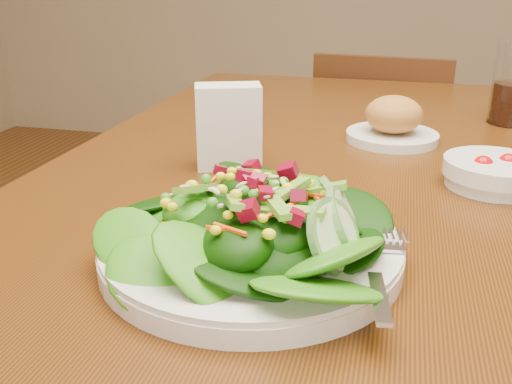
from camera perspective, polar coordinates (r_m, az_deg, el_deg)
dining_table at (r=0.85m, az=10.26°, el=-4.26°), size 0.90×1.40×0.75m
chair_far at (r=1.71m, az=12.11°, el=0.95°), size 0.41×0.41×0.80m
salad_plate at (r=0.55m, az=0.50°, el=-3.91°), size 0.29×0.29×0.08m
bread_plate at (r=0.96m, az=13.54°, el=6.73°), size 0.15×0.15×0.08m
tomato_bowl at (r=0.80m, az=22.72°, el=1.79°), size 0.13×0.13×0.04m
napkin_holder at (r=0.80m, az=-2.76°, el=6.78°), size 0.10×0.08×0.12m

